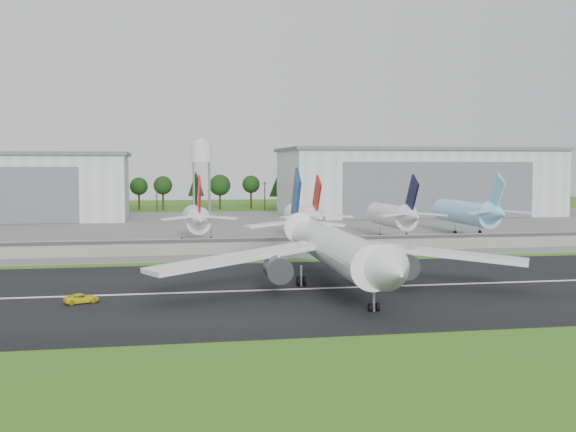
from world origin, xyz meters
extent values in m
plane|color=#336518|center=(0.00, 0.00, 0.00)|extent=(600.00, 600.00, 0.00)
cube|color=black|center=(0.00, 10.00, 0.05)|extent=(320.00, 60.00, 0.10)
cube|color=white|center=(0.00, 10.00, 0.11)|extent=(220.00, 1.00, 0.02)
cube|color=slate|center=(0.00, 120.00, 0.05)|extent=(320.00, 150.00, 0.10)
cube|color=gray|center=(0.00, 55.00, 1.75)|extent=(240.00, 0.50, 3.50)
cube|color=#38383A|center=(0.00, 54.70, 3.00)|extent=(240.00, 0.12, 0.70)
cube|color=silver|center=(75.00, 165.00, 12.00)|extent=(100.00, 45.00, 24.00)
cube|color=#595B60|center=(75.00, 165.00, 24.60)|extent=(102.00, 47.00, 1.20)
cube|color=#595B60|center=(75.00, 142.35, 10.08)|extent=(70.00, 0.30, 19.68)
cylinder|color=#99999E|center=(-8.00, 182.00, 10.00)|extent=(0.50, 0.50, 20.00)
cylinder|color=#99999E|center=(-2.00, 188.00, 10.00)|extent=(0.50, 0.50, 20.00)
cylinder|color=silver|center=(-5.00, 185.00, 23.50)|extent=(8.00, 8.00, 7.00)
cone|color=silver|center=(-5.00, 185.00, 28.20)|extent=(8.40, 8.40, 2.40)
cylinder|color=white|center=(3.68, 10.00, 6.20)|extent=(7.23, 44.17, 5.80)
cone|color=white|center=(4.49, -14.99, 6.20)|extent=(5.99, 6.19, 5.80)
cone|color=white|center=(2.82, 36.49, 7.40)|extent=(5.80, 9.17, 5.51)
cube|color=navy|center=(2.84, 35.99, 12.70)|extent=(0.81, 9.55, 11.13)
cube|color=white|center=(18.74, 8.49, 5.40)|extent=(27.00, 18.70, 2.65)
cylinder|color=#333338|center=(13.29, 6.81, 3.80)|extent=(3.98, 5.62, 3.80)
cube|color=white|center=(7.83, 36.15, 7.80)|extent=(9.55, 6.07, 0.98)
cube|color=white|center=(-11.25, 7.51, 5.40)|extent=(27.54, 17.26, 2.65)
cylinder|color=#333338|center=(-5.70, 6.19, 3.80)|extent=(3.98, 5.62, 3.80)
cube|color=white|center=(-2.16, 35.82, 7.80)|extent=(9.54, 5.58, 0.98)
cube|color=#99999E|center=(3.81, 6.00, 1.70)|extent=(10.97, 30.31, 3.20)
cylinder|color=black|center=(-0.91, 12.85, 0.85)|extent=(0.45, 1.51, 1.50)
imported|color=yellow|center=(-32.87, 4.56, 0.75)|extent=(5.13, 3.78, 1.30)
cylinder|color=white|center=(-13.24, 80.00, 5.75)|extent=(5.50, 24.00, 5.50)
cone|color=white|center=(-13.24, 64.50, 6.75)|extent=(5.23, 7.00, 5.23)
cube|color=#B50D1F|center=(-13.24, 65.00, 11.55)|extent=(0.45, 8.59, 10.02)
cylinder|color=#99999E|center=(-16.74, 78.00, 1.50)|extent=(0.32, 0.32, 3.00)
cylinder|color=#99999E|center=(-9.74, 78.00, 1.50)|extent=(0.32, 0.32, 3.00)
cylinder|color=black|center=(-16.74, 78.00, 0.80)|extent=(0.40, 1.40, 1.40)
cylinder|color=white|center=(13.38, 80.00, 5.82)|extent=(5.64, 24.00, 5.64)
cone|color=white|center=(13.38, 64.50, 6.82)|extent=(5.36, 7.00, 5.36)
cube|color=#A1130C|center=(13.38, 65.00, 11.62)|extent=(0.45, 8.59, 10.02)
cylinder|color=#99999E|center=(9.88, 78.00, 1.50)|extent=(0.32, 0.32, 3.00)
cylinder|color=#99999E|center=(16.88, 78.00, 1.50)|extent=(0.32, 0.32, 3.00)
cylinder|color=black|center=(9.88, 78.00, 0.80)|extent=(0.40, 1.40, 1.40)
cylinder|color=silver|center=(36.17, 80.00, 5.86)|extent=(5.71, 24.00, 5.71)
cone|color=silver|center=(36.17, 64.50, 6.86)|extent=(5.43, 7.00, 5.43)
cube|color=black|center=(36.17, 65.00, 11.66)|extent=(0.45, 8.59, 10.02)
cylinder|color=#99999E|center=(32.67, 78.00, 1.50)|extent=(0.32, 0.32, 3.00)
cylinder|color=#99999E|center=(39.67, 78.00, 1.50)|extent=(0.32, 0.32, 3.00)
cylinder|color=black|center=(32.67, 78.00, 0.80)|extent=(0.40, 1.40, 1.40)
cylinder|color=#90D2F8|center=(58.45, 85.00, 6.08)|extent=(6.17, 30.00, 6.17)
cone|color=#90D2F8|center=(58.45, 66.50, 7.08)|extent=(5.86, 7.00, 5.86)
cube|color=#71CDE8|center=(58.45, 67.00, 11.88)|extent=(0.45, 8.59, 10.02)
cylinder|color=#99999E|center=(54.95, 83.00, 1.50)|extent=(0.32, 0.32, 3.00)
cylinder|color=#99999E|center=(61.95, 83.00, 1.50)|extent=(0.32, 0.32, 3.00)
cylinder|color=black|center=(54.95, 83.00, 0.80)|extent=(0.40, 1.40, 1.40)
camera|label=1|loc=(-23.04, -95.07, 18.61)|focal=45.00mm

